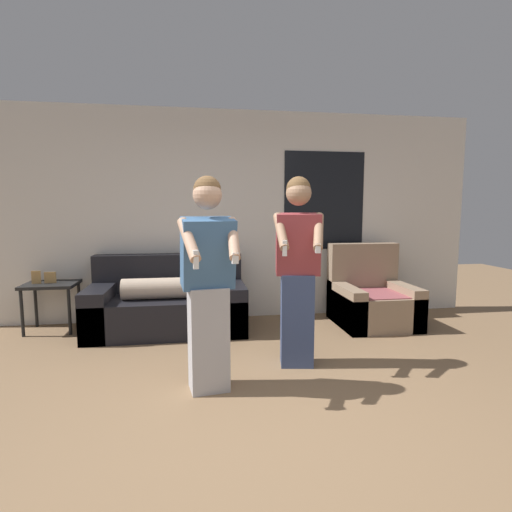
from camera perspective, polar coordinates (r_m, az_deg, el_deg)
ground_plane at (r=2.83m, az=2.32°, el=-23.91°), size 14.00×14.00×0.00m
wall_back at (r=5.27m, az=-3.41°, el=5.77°), size 6.60×0.07×2.70m
couch at (r=4.90m, az=-12.45°, el=-6.80°), size 1.80×0.91×0.88m
armchair at (r=5.26m, az=16.16°, el=-6.00°), size 0.91×0.92×0.99m
side_table at (r=5.31m, az=-27.28°, el=-4.24°), size 0.59×0.48×0.73m
person_left at (r=3.13m, az=-6.84°, el=-3.89°), size 0.46×0.53×1.69m
person_right at (r=3.64m, az=5.97°, el=-1.97°), size 0.45×0.52×1.73m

